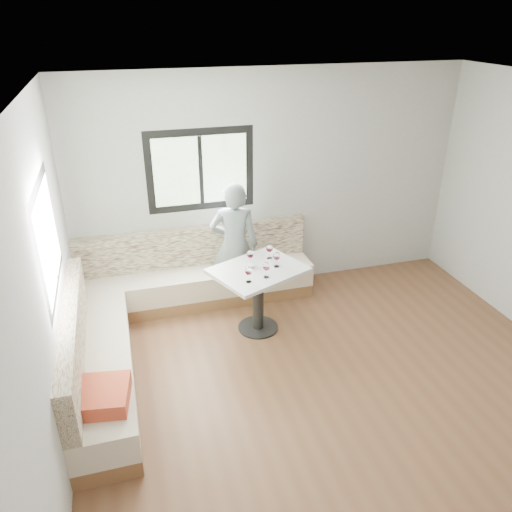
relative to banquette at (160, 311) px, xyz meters
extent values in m
cube|color=brown|center=(1.59, -1.61, -0.33)|extent=(5.00, 5.00, 0.01)
cube|color=white|center=(1.59, -1.61, 2.47)|extent=(5.00, 5.00, 0.01)
cube|color=#B7B7B2|center=(1.59, 0.89, 1.07)|extent=(5.00, 0.01, 2.80)
cube|color=#B7B7B2|center=(-0.91, -1.61, 1.07)|extent=(0.01, 5.00, 2.80)
cube|color=black|center=(0.69, 0.88, 1.32)|extent=(1.30, 0.02, 1.00)
cube|color=black|center=(-0.90, -0.71, 1.32)|extent=(0.02, 1.30, 1.00)
cube|color=brown|center=(0.54, 0.61, -0.25)|extent=(2.90, 0.55, 0.16)
cube|color=#F5E2C7|center=(0.54, 0.61, -0.03)|extent=(2.90, 0.55, 0.29)
cube|color=#F5EBC5|center=(0.54, 0.82, 0.37)|extent=(2.90, 0.14, 0.50)
cube|color=brown|center=(-0.63, -0.79, -0.25)|extent=(0.55, 2.25, 0.16)
cube|color=#F5E2C7|center=(-0.63, -0.79, -0.03)|extent=(0.55, 2.25, 0.29)
cube|color=#F5EBC5|center=(-0.84, -0.79, 0.37)|extent=(0.14, 2.25, 0.50)
cube|color=#BA5A2E|center=(-0.62, -1.46, 0.19)|extent=(0.52, 0.52, 0.14)
cylinder|color=black|center=(1.11, -0.16, -0.32)|extent=(0.47, 0.47, 0.02)
cylinder|color=black|center=(1.11, -0.16, 0.04)|extent=(0.13, 0.13, 0.75)
cube|color=silver|center=(1.11, -0.16, 0.44)|extent=(1.18, 1.07, 0.04)
imported|color=slate|center=(0.99, 0.47, 0.47)|extent=(0.66, 0.52, 1.60)
cylinder|color=white|center=(1.02, -0.12, 0.48)|extent=(0.10, 0.10, 0.04)
sphere|color=black|center=(1.03, -0.11, 0.49)|extent=(0.02, 0.02, 0.02)
sphere|color=black|center=(1.01, -0.11, 0.49)|extent=(0.02, 0.02, 0.02)
sphere|color=black|center=(1.02, -0.13, 0.49)|extent=(0.02, 0.02, 0.02)
cylinder|color=white|center=(0.93, -0.42, 0.46)|extent=(0.06, 0.06, 0.01)
cylinder|color=white|center=(0.93, -0.42, 0.50)|extent=(0.01, 0.01, 0.08)
ellipsoid|color=white|center=(0.93, -0.42, 0.59)|extent=(0.08, 0.08, 0.10)
cylinder|color=#4D0210|center=(0.93, -0.42, 0.57)|extent=(0.05, 0.05, 0.02)
cylinder|color=white|center=(1.13, -0.38, 0.46)|extent=(0.06, 0.06, 0.01)
cylinder|color=white|center=(1.13, -0.38, 0.50)|extent=(0.01, 0.01, 0.08)
ellipsoid|color=white|center=(1.13, -0.38, 0.59)|extent=(0.08, 0.08, 0.10)
cylinder|color=#4D0210|center=(1.13, -0.38, 0.57)|extent=(0.05, 0.05, 0.02)
cylinder|color=white|center=(1.32, -0.17, 0.46)|extent=(0.06, 0.06, 0.01)
cylinder|color=white|center=(1.32, -0.17, 0.50)|extent=(0.01, 0.01, 0.08)
ellipsoid|color=white|center=(1.32, -0.17, 0.59)|extent=(0.08, 0.08, 0.10)
cylinder|color=#4D0210|center=(1.32, -0.17, 0.57)|extent=(0.05, 0.05, 0.02)
cylinder|color=white|center=(1.05, -0.04, 0.46)|extent=(0.06, 0.06, 0.01)
cylinder|color=white|center=(1.05, -0.04, 0.50)|extent=(0.01, 0.01, 0.08)
ellipsoid|color=white|center=(1.05, -0.04, 0.59)|extent=(0.08, 0.08, 0.10)
cylinder|color=#4D0210|center=(1.05, -0.04, 0.57)|extent=(0.05, 0.05, 0.02)
cylinder|color=white|center=(1.30, 0.04, 0.46)|extent=(0.06, 0.06, 0.01)
cylinder|color=white|center=(1.30, 0.04, 0.50)|extent=(0.01, 0.01, 0.08)
ellipsoid|color=white|center=(1.30, 0.04, 0.59)|extent=(0.08, 0.08, 0.10)
cylinder|color=#4D0210|center=(1.30, 0.04, 0.57)|extent=(0.05, 0.05, 0.02)
camera|label=1|loc=(-0.27, -4.86, 3.04)|focal=35.00mm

